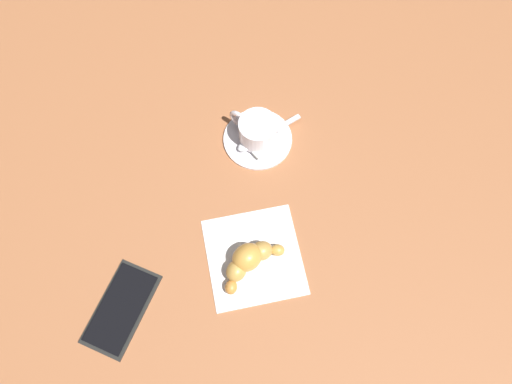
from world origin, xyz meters
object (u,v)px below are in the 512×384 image
at_px(sugar_packet, 270,145).
at_px(napkin, 254,257).
at_px(espresso_cup, 257,130).
at_px(teaspoon, 259,139).
at_px(cell_phone, 121,308).
at_px(saucer, 258,138).
at_px(croissant, 249,260).

distance_m(sugar_packet, napkin, 0.20).
bearing_deg(espresso_cup, teaspoon, -149.12).
relative_size(teaspoon, sugar_packet, 1.83).
height_order(napkin, cell_phone, cell_phone).
distance_m(espresso_cup, napkin, 0.22).
distance_m(saucer, teaspoon, 0.01).
height_order(espresso_cup, sugar_packet, espresso_cup).
bearing_deg(sugar_packet, espresso_cup, 98.82).
xyz_separation_m(saucer, napkin, (-0.22, 0.03, -0.00)).
bearing_deg(espresso_cup, cell_phone, 138.62).
height_order(saucer, cell_phone, saucer).
distance_m(teaspoon, croissant, 0.23).
height_order(saucer, napkin, saucer).
xyz_separation_m(espresso_cup, cell_phone, (-0.28, 0.25, -0.03)).
relative_size(saucer, sugar_packet, 1.83).
relative_size(saucer, cell_phone, 0.78).
relative_size(sugar_packet, cell_phone, 0.42).
xyz_separation_m(sugar_packet, croissant, (-0.21, 0.06, 0.01)).
relative_size(teaspoon, cell_phone, 0.78).
height_order(teaspoon, cell_phone, teaspoon).
distance_m(saucer, croissant, 0.23).
distance_m(teaspoon, cell_phone, 0.37).
distance_m(sugar_packet, croissant, 0.22).
bearing_deg(croissant, sugar_packet, -16.08).
xyz_separation_m(napkin, croissant, (-0.01, 0.01, 0.02)).
distance_m(saucer, sugar_packet, 0.03).
relative_size(espresso_cup, napkin, 0.52).
distance_m(napkin, croissant, 0.02).
bearing_deg(cell_phone, saucer, -41.70).
distance_m(espresso_cup, cell_phone, 0.37).
height_order(napkin, croissant, croissant).
bearing_deg(teaspoon, croissant, 169.12).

